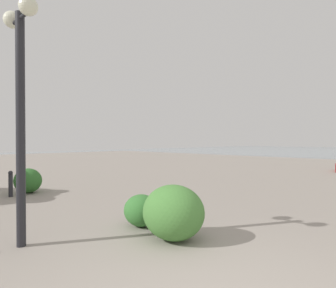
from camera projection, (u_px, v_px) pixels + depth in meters
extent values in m
cylinder|color=#232328|center=(21.00, 130.00, 4.67)|extent=(0.14, 0.14, 3.70)
cylinder|color=#232328|center=(20.00, 18.00, 4.65)|extent=(0.70, 0.06, 0.06)
sphere|color=#EAEACC|center=(28.00, 6.00, 4.40)|extent=(0.28, 0.28, 0.28)
sphere|color=#EAEACC|center=(12.00, 20.00, 4.89)|extent=(0.28, 0.28, 0.28)
cylinder|color=#232328|center=(11.00, 186.00, 8.77)|extent=(0.12, 0.12, 0.67)
sphere|color=#232328|center=(11.00, 173.00, 8.76)|extent=(0.13, 0.13, 0.13)
ellipsoid|color=#2D6628|center=(28.00, 181.00, 9.42)|extent=(0.92, 0.83, 0.78)
ellipsoid|color=#387533|center=(141.00, 210.00, 5.78)|extent=(0.73, 0.66, 0.62)
ellipsoid|color=#477F38|center=(173.00, 212.00, 4.99)|extent=(1.10, 0.99, 0.93)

